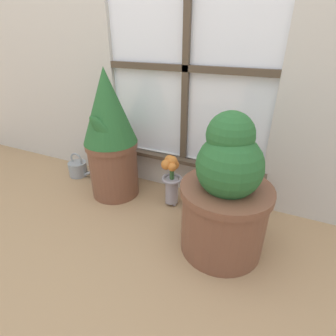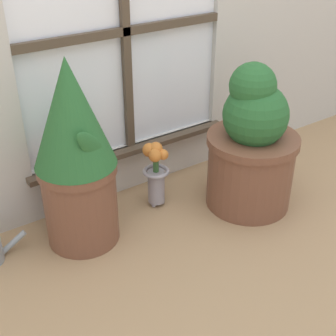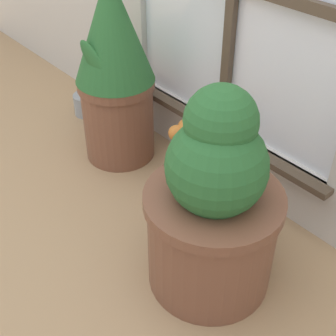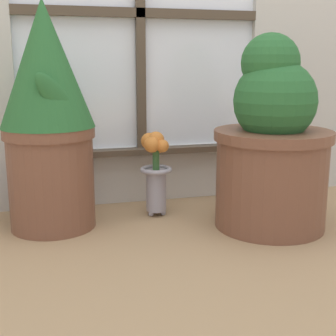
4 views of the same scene
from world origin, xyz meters
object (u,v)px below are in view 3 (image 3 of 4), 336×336
watering_can (87,103)px  flower_vase (185,153)px  potted_plant_right (213,209)px  potted_plant_left (115,69)px

watering_can → flower_vase: bearing=-3.4°
potted_plant_right → flower_vase: potted_plant_right is taller
potted_plant_left → flower_vase: size_ratio=2.41×
potted_plant_left → watering_can: 0.52m
potted_plant_left → flower_vase: (0.38, 0.03, -0.21)m
potted_plant_right → watering_can: size_ratio=2.88×
potted_plant_right → flower_vase: bearing=148.4°
flower_vase → watering_can: 0.77m
potted_plant_right → flower_vase: 0.43m
potted_plant_left → flower_vase: bearing=4.7°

